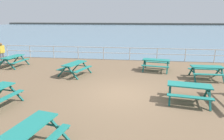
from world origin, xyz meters
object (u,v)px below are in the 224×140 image
at_px(visitor, 2,52).
at_px(picnic_table_near_left, 207,69).
at_px(picnic_table_mid_centre, 156,62).
at_px(picnic_table_corner, 13,59).
at_px(picnic_table_seaward, 189,89).
at_px(picnic_table_far_right, 75,66).
at_px(picnic_table_near_right, 28,133).

bearing_deg(visitor, picnic_table_near_left, -164.45).
relative_size(picnic_table_near_left, picnic_table_mid_centre, 0.89).
relative_size(picnic_table_mid_centre, picnic_table_corner, 1.05).
relative_size(picnic_table_mid_centre, picnic_table_seaward, 1.01).
bearing_deg(picnic_table_far_right, picnic_table_corner, 91.41).
bearing_deg(picnic_table_near_right, picnic_table_corner, 46.86).
bearing_deg(picnic_table_near_right, picnic_table_far_right, 19.67).
distance_m(picnic_table_mid_centre, picnic_table_seaward, 5.11).
distance_m(picnic_table_mid_centre, picnic_table_corner, 10.48).
bearing_deg(picnic_table_near_right, visitor, 50.11).
bearing_deg(picnic_table_seaward, picnic_table_mid_centre, 109.72).
height_order(picnic_table_near_right, visitor, visitor).
bearing_deg(picnic_table_near_left, picnic_table_corner, 174.88).
height_order(picnic_table_seaward, visitor, visitor).
xyz_separation_m(picnic_table_near_right, picnic_table_seaward, (5.06, 4.06, 0.00)).
bearing_deg(picnic_table_corner, picnic_table_near_left, -89.92).
bearing_deg(picnic_table_mid_centre, visitor, -172.85).
distance_m(picnic_table_far_right, visitor, 7.10).
distance_m(picnic_table_far_right, picnic_table_seaward, 7.01).
distance_m(picnic_table_far_right, picnic_table_corner, 5.46).
bearing_deg(picnic_table_mid_centre, picnic_table_seaward, -69.14).
height_order(picnic_table_near_right, picnic_table_mid_centre, same).
relative_size(picnic_table_near_left, picnic_table_far_right, 0.84).
xyz_separation_m(picnic_table_near_left, picnic_table_mid_centre, (-2.82, 1.53, 0.00)).
xyz_separation_m(picnic_table_mid_centre, picnic_table_corner, (-10.47, -0.28, 0.00)).
bearing_deg(picnic_table_corner, picnic_table_near_right, -138.48).
relative_size(picnic_table_mid_centre, visitor, 1.22).
relative_size(picnic_table_near_left, visitor, 1.09).
relative_size(picnic_table_far_right, visitor, 1.30).
height_order(picnic_table_near_left, picnic_table_far_right, same).
bearing_deg(visitor, picnic_table_far_right, -175.28).
bearing_deg(picnic_table_corner, picnic_table_far_right, -100.20).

